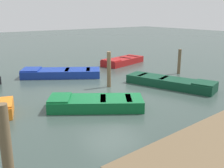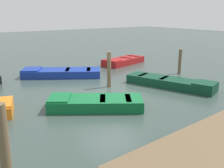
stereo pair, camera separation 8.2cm
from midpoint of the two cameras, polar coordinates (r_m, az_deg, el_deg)
ground_plane at (r=11.79m, az=0.20°, el=-1.64°), size 80.00×80.00×0.00m
dock_segment at (r=5.90m, az=23.34°, el=-12.14°), size 5.11×2.07×0.95m
rowboat_dark_green at (r=12.78m, az=12.73°, el=0.33°), size 2.39×4.30×0.46m
rowboat_blue at (r=14.75m, az=-10.75°, el=2.42°), size 4.22×3.38×0.46m
rowboat_green at (r=9.72m, az=-3.45°, el=-4.07°), size 3.49×2.95×0.46m
rowboat_red at (r=18.06m, az=2.58°, el=5.01°), size 3.49×2.05×0.46m
mooring_piling_far_right at (r=6.02m, az=-21.99°, el=-11.46°), size 0.23×0.23×1.66m
mooring_piling_near_right at (r=15.58m, az=14.58°, el=4.70°), size 0.18×0.18×1.40m
mooring_piling_center at (r=12.33m, az=-0.45°, el=3.14°), size 0.19×0.19×1.67m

